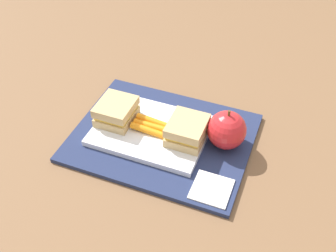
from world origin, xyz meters
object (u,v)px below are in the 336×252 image
Objects in this scene: carrot_sticks_bundle at (151,126)px; apple at (227,130)px; food_tray at (151,131)px; paper_napkin at (211,189)px; sandwich_half_left at (116,111)px; sandwich_half_right at (187,130)px.

carrot_sticks_bundle is 0.15m from apple.
apple reaches higher than carrot_sticks_bundle.
food_tray is 3.29× the size of paper_napkin.
sandwich_half_left is at bearing 180.00° from food_tray.
carrot_sticks_bundle is (-0.00, -0.00, 0.01)m from food_tray.
apple is (0.15, 0.02, 0.02)m from carrot_sticks_bundle.
apple is at bearing 6.12° from sandwich_half_left.
carrot_sticks_bundle is 0.86× the size of apple.
carrot_sticks_bundle is at bearing -0.05° from sandwich_half_left.
sandwich_half_right is 1.05× the size of carrot_sticks_bundle.
apple reaches higher than sandwich_half_right.
carrot_sticks_bundle is (0.08, -0.00, -0.01)m from sandwich_half_left.
food_tray is 2.88× the size of sandwich_half_left.
paper_napkin is (0.16, -0.10, -0.00)m from food_tray.
paper_napkin is (0.16, -0.10, -0.02)m from carrot_sticks_bundle.
sandwich_half_right is at bearing 0.05° from carrot_sticks_bundle.
sandwich_half_right is 0.08m from carrot_sticks_bundle.
sandwich_half_right is at bearing 0.00° from sandwich_half_left.
carrot_sticks_bundle reaches higher than paper_napkin.
apple is (0.15, 0.02, 0.03)m from food_tray.
apple reaches higher than paper_napkin.
carrot_sticks_bundle is at bearing -179.95° from sandwich_half_right.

